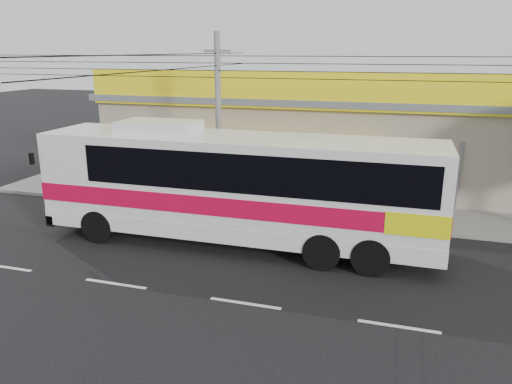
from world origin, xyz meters
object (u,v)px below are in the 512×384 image
motorbike_dark (107,178)px  utility_pole (217,66)px  coach_bus (243,182)px  motorbike_red (119,188)px

motorbike_dark → utility_pole: 8.23m
coach_bus → motorbike_dark: 9.41m
coach_bus → motorbike_dark: size_ratio=6.95×
motorbike_red → utility_pole: size_ratio=0.05×
utility_pole → coach_bus: bearing=-56.1°
motorbike_red → motorbike_dark: bearing=52.1°
motorbike_red → motorbike_dark: (-1.35, 1.12, 0.10)m
coach_bus → motorbike_red: 7.75m
coach_bus → motorbike_red: bearing=155.3°
coach_bus → motorbike_red: size_ratio=7.36×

